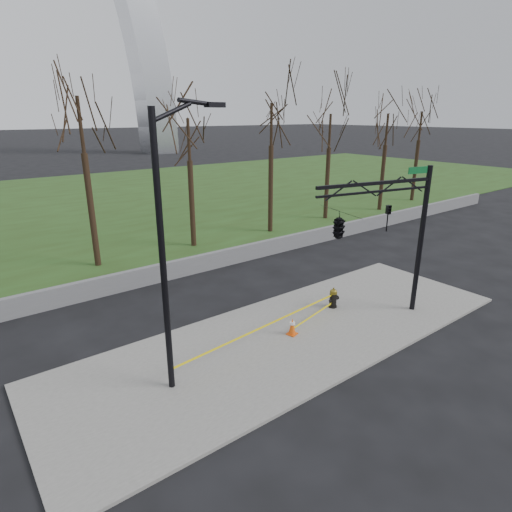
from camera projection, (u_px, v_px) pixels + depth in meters
ground at (294, 336)px, 15.62m from camera, size 500.00×500.00×0.00m
sidewalk at (294, 335)px, 15.61m from camera, size 18.00×6.00×0.10m
grass_strip at (70, 205)px, 38.18m from camera, size 120.00×40.00×0.06m
guardrail at (188, 266)px, 21.50m from camera, size 60.00×0.30×0.90m
tree_row at (191, 170)px, 24.68m from camera, size 51.33×4.00×9.45m
fire_hydrant at (333, 298)px, 17.66m from camera, size 0.53×0.35×0.87m
traffic_cone at (292, 326)px, 15.47m from camera, size 0.41×0.41×0.65m
street_light at (168, 237)px, 11.30m from camera, size 2.38×0.53×8.21m
traffic_signal_mast at (357, 223)px, 15.01m from camera, size 5.00×2.54×6.00m
caution_tape at (280, 322)px, 15.45m from camera, size 7.87×0.84×0.44m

